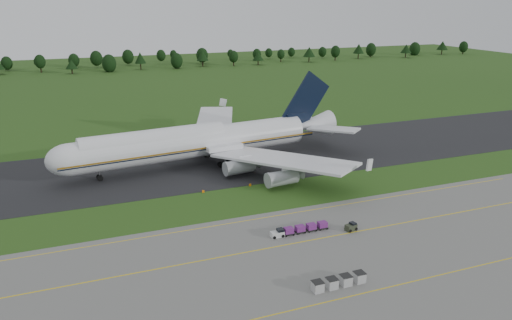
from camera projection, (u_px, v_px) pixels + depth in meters
name	position (u px, v px, depth m)	size (l,w,h in m)	color
ground	(256.00, 199.00, 108.53)	(600.00, 600.00, 0.00)	#254916
apron	(335.00, 275.00, 78.38)	(300.00, 52.00, 0.06)	slate
taxiway	(218.00, 161.00, 133.33)	(300.00, 40.00, 0.08)	black
apron_markings	(314.00, 255.00, 84.59)	(300.00, 30.20, 0.01)	yellow
tree_line	(161.00, 59.00, 309.58)	(526.92, 21.54, 10.57)	black
aircraft	(200.00, 141.00, 128.93)	(79.73, 77.01, 22.32)	white
baggage_train	(299.00, 229.00, 92.24)	(11.41, 1.46, 1.40)	silver
utility_cart	(351.00, 227.00, 93.34)	(2.35, 1.70, 1.17)	#2E3525
uld_row	(339.00, 282.00, 75.04)	(8.82, 1.62, 1.61)	#AAAAAA
edge_markers	(227.00, 188.00, 113.62)	(11.73, 0.30, 0.60)	orange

